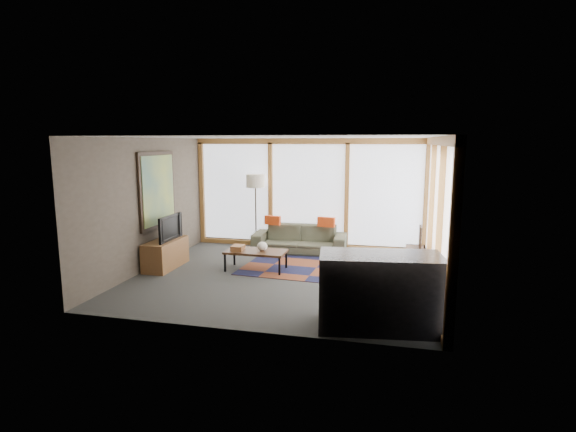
% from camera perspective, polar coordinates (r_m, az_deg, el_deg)
% --- Properties ---
extents(ground, '(5.50, 5.50, 0.00)m').
position_cam_1_polar(ground, '(8.55, -0.62, -7.72)').
color(ground, '#30302D').
rests_on(ground, ground).
extents(room_envelope, '(5.52, 5.02, 2.62)m').
position_cam_1_polar(room_envelope, '(8.67, 3.43, 2.92)').
color(room_envelope, '#41392F').
rests_on(room_envelope, ground).
extents(rug, '(3.03, 2.06, 0.01)m').
position_cam_1_polar(rug, '(9.12, 3.64, -6.59)').
color(rug, brown).
rests_on(rug, ground).
extents(sofa, '(2.15, 0.90, 0.62)m').
position_cam_1_polar(sofa, '(10.33, 1.49, -2.93)').
color(sofa, '#363828').
rests_on(sofa, ground).
extents(pillow_left, '(0.39, 0.17, 0.20)m').
position_cam_1_polar(pillow_left, '(10.40, -1.97, -0.54)').
color(pillow_left, '#C33C12').
rests_on(pillow_left, sofa).
extents(pillow_right, '(0.41, 0.17, 0.22)m').
position_cam_1_polar(pillow_right, '(10.17, 4.88, -0.77)').
color(pillow_right, '#C33C12').
rests_on(pillow_right, sofa).
extents(floor_lamp, '(0.44, 0.44, 1.76)m').
position_cam_1_polar(floor_lamp, '(10.78, -4.12, 0.64)').
color(floor_lamp, black).
rests_on(floor_lamp, ground).
extents(coffee_table, '(1.20, 0.61, 0.40)m').
position_cam_1_polar(coffee_table, '(8.96, -4.09, -5.63)').
color(coffee_table, black).
rests_on(coffee_table, ground).
extents(book_stack, '(0.24, 0.30, 0.10)m').
position_cam_1_polar(book_stack, '(8.97, -6.39, -4.03)').
color(book_stack, brown).
rests_on(book_stack, coffee_table).
extents(vase, '(0.24, 0.24, 0.18)m').
position_cam_1_polar(vase, '(8.87, -3.29, -3.86)').
color(vase, '#EFE4D0').
rests_on(vase, coffee_table).
extents(bookshelf, '(0.37, 2.02, 0.51)m').
position_cam_1_polar(bookshelf, '(8.36, 16.05, -6.69)').
color(bookshelf, black).
rests_on(bookshelf, ground).
extents(bowl_a, '(0.23, 0.23, 0.10)m').
position_cam_1_polar(bowl_a, '(7.73, 16.13, -5.70)').
color(bowl_a, black).
rests_on(bowl_a, bookshelf).
extents(bowl_b, '(0.17, 0.17, 0.08)m').
position_cam_1_polar(bowl_b, '(8.07, 16.02, -5.14)').
color(bowl_b, black).
rests_on(bowl_b, bookshelf).
extents(shelf_picture, '(0.05, 0.33, 0.43)m').
position_cam_1_polar(shelf_picture, '(8.96, 16.44, -2.57)').
color(shelf_picture, black).
rests_on(shelf_picture, bookshelf).
extents(tv_console, '(0.47, 1.13, 0.57)m').
position_cam_1_polar(tv_console, '(9.42, -15.27, -4.65)').
color(tv_console, brown).
rests_on(tv_console, ground).
extents(television, '(0.12, 0.89, 0.51)m').
position_cam_1_polar(television, '(9.31, -15.16, -1.42)').
color(television, black).
rests_on(television, tv_console).
extents(bar_counter, '(1.71, 0.96, 1.03)m').
position_cam_1_polar(bar_counter, '(6.29, 11.59, -9.38)').
color(bar_counter, black).
rests_on(bar_counter, ground).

